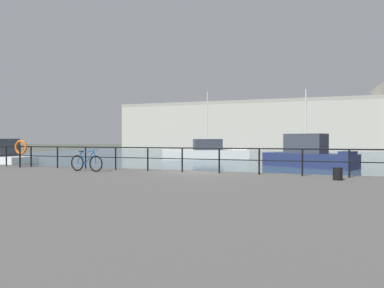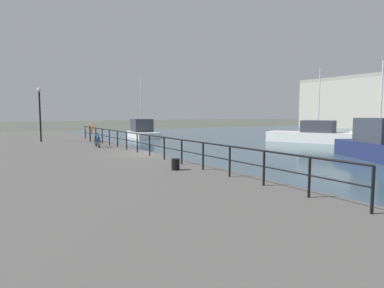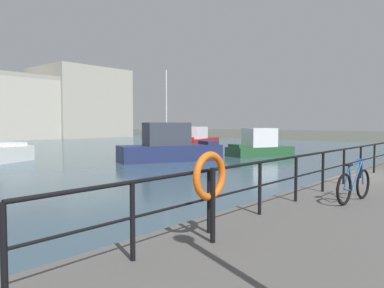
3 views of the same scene
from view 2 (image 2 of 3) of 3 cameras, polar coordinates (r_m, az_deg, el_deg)
ground_plane at (r=18.50m, az=-6.53°, el=-3.98°), size 240.00×240.00×0.00m
quay_promenade at (r=16.79m, az=-27.12°, el=-4.10°), size 56.00×13.00×0.80m
moored_green_narrowboat at (r=24.22m, az=29.85°, el=-0.10°), size 7.41×5.27×6.27m
moored_red_daysailer at (r=41.16m, az=-8.59°, el=2.36°), size 6.45×3.43×7.35m
moored_white_yacht at (r=36.08m, az=20.63°, el=1.49°), size 9.80×6.44×7.49m
quay_railing at (r=17.79m, az=-8.43°, el=0.63°), size 24.86×0.07×1.08m
parked_bicycle at (r=22.15m, az=-16.02°, el=0.48°), size 1.77×0.23×0.98m
mooring_bollard at (r=12.71m, az=-2.86°, el=-3.53°), size 0.32×0.32×0.44m
life_ring_stand at (r=26.63m, az=-17.10°, el=2.49°), size 0.75×0.16×1.40m
quay_lamp_post at (r=27.65m, az=-24.79°, el=5.86°), size 0.32×0.32×4.11m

